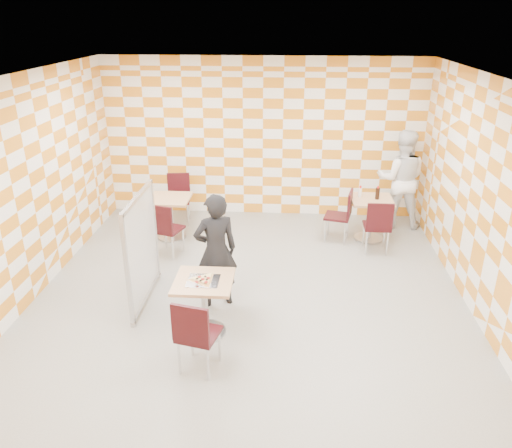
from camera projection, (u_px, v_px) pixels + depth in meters
The scene contains 15 objects.
room_shell at pixel (250, 190), 6.71m from camera, with size 7.00×7.00×7.00m.
main_table at pixel (204, 297), 6.06m from camera, with size 0.70×0.70×0.75m.
second_table at pixel (371, 212), 8.66m from camera, with size 0.70×0.70×0.75m.
empty_table at pixel (170, 211), 8.71m from camera, with size 0.70×0.70×0.75m.
chair_main_front at pixel (195, 332), 5.35m from camera, with size 0.51×0.52×0.92m.
chair_second_front at pixel (378, 223), 8.10m from camera, with size 0.42×0.43×0.92m.
chair_second_side at pixel (343, 212), 8.56m from camera, with size 0.51×0.51×0.92m.
chair_empty_near at pixel (165, 226), 8.00m from camera, with size 0.53×0.54×0.92m.
chair_empty_far at pixel (179, 194), 9.40m from camera, with size 0.47×0.48×0.92m.
partition at pixel (142, 249), 6.67m from camera, with size 0.08×1.38×1.55m.
man_dark at pixel (216, 251), 6.59m from camera, with size 0.58×0.38×1.59m, color black.
man_white at pixel (401, 179), 9.08m from camera, with size 0.88×0.68×1.81m, color white.
pizza_on_foil at pixel (203, 279), 5.95m from camera, with size 0.40×0.40×0.04m.
sport_bottle at pixel (360, 192), 8.63m from camera, with size 0.06×0.06×0.20m.
soda_bottle at pixel (377, 193), 8.52m from camera, with size 0.07×0.07×0.23m.
Camera 1 is at (0.52, -5.79, 3.70)m, focal length 35.00 mm.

